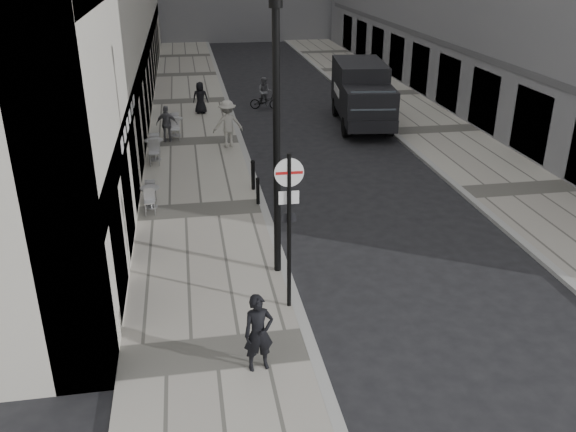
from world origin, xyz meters
name	(u,v)px	position (x,y,z in m)	size (l,w,h in m)	color
sidewalk	(195,142)	(-2.00, 18.00, 0.06)	(4.00, 60.00, 0.12)	#9A978B
far_sidewalk	(434,130)	(9.00, 18.00, 0.06)	(4.00, 60.00, 0.12)	#9A978B
walking_man	(259,333)	(-1.18, 2.07, 0.95)	(0.60, 0.40, 1.65)	black
sign_post	(289,212)	(-0.20, 4.25, 2.52)	(0.64, 0.10, 3.75)	black
lamppost	(277,127)	(-0.20, 5.99, 3.96)	(0.31, 0.31, 6.90)	black
bollard_near	(258,192)	(-0.15, 10.51, 0.55)	(0.11, 0.11, 0.86)	black
bollard_far	(253,176)	(-0.15, 11.84, 0.62)	(0.13, 0.13, 1.00)	black
panel_van	(362,91)	(5.98, 19.85, 1.60)	(2.94, 6.25, 2.84)	black
cyclist	(265,97)	(1.84, 23.57, 0.65)	(1.63, 0.87, 1.67)	black
pedestrian_a	(167,124)	(-3.12, 18.09, 0.90)	(0.92, 0.38, 1.57)	slate
pedestrian_b	(228,124)	(-0.60, 16.95, 1.10)	(1.27, 0.73, 1.96)	#A6A299
pedestrian_c	(200,98)	(-1.52, 22.78, 0.91)	(0.77, 0.50, 1.58)	black
cafe_table_near	(155,148)	(-3.60, 15.67, 0.61)	(0.75, 1.69, 0.96)	#ADADB0
cafe_table_mid	(150,196)	(-3.60, 10.81, 0.53)	(0.62, 1.41, 0.80)	#A7A7A9
cafe_table_far	(175,125)	(-2.80, 18.93, 0.59)	(0.72, 1.63, 0.93)	#B1B1B3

